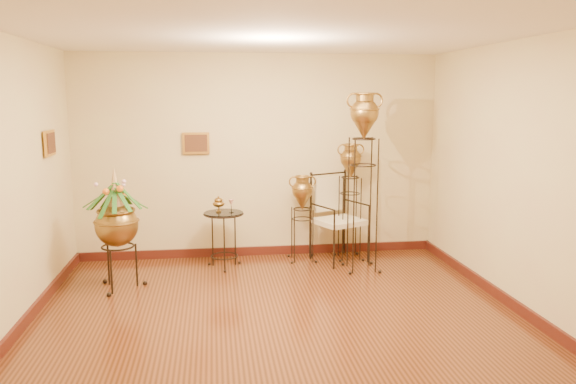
{
  "coord_description": "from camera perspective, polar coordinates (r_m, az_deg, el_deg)",
  "views": [
    {
      "loc": [
        -0.63,
        -5.22,
        2.22
      ],
      "look_at": [
        0.25,
        1.3,
        1.1
      ],
      "focal_mm": 35.0,
      "sensor_mm": 36.0,
      "label": 1
    }
  ],
  "objects": [
    {
      "name": "side_table",
      "position": [
        7.41,
        -6.53,
        -4.73
      ],
      "size": [
        0.67,
        0.67,
        0.93
      ],
      "rotation": [
        0.0,
        0.0,
        -0.41
      ],
      "color": "black",
      "rests_on": "ground"
    },
    {
      "name": "armchair",
      "position": [
        7.64,
        5.27,
        -2.62
      ],
      "size": [
        0.87,
        0.85,
        1.19
      ],
      "rotation": [
        0.0,
        0.0,
        0.43
      ],
      "color": "black",
      "rests_on": "ground"
    },
    {
      "name": "planter_urn",
      "position": [
        6.76,
        -17.04,
        -2.73
      ],
      "size": [
        1.03,
        1.03,
        1.46
      ],
      "rotation": [
        0.0,
        0.0,
        -0.4
      ],
      "color": "black",
      "rests_on": "ground"
    },
    {
      "name": "ground",
      "position": [
        5.7,
        -0.77,
        -13.24
      ],
      "size": [
        5.0,
        5.0,
        0.0
      ],
      "primitive_type": "plane",
      "color": "brown",
      "rests_on": "ground"
    },
    {
      "name": "amphora_mid",
      "position": [
        7.72,
        6.3,
        -0.87
      ],
      "size": [
        0.36,
        0.36,
        1.62
      ],
      "rotation": [
        0.0,
        0.0,
        -0.0
      ],
      "color": "black",
      "rests_on": "ground"
    },
    {
      "name": "amphora_tall",
      "position": [
        7.17,
        7.62,
        1.19
      ],
      "size": [
        0.51,
        0.51,
        2.3
      ],
      "rotation": [
        0.0,
        0.0,
        0.14
      ],
      "color": "black",
      "rests_on": "ground"
    },
    {
      "name": "room_shell",
      "position": [
        5.28,
        -0.89,
        4.38
      ],
      "size": [
        5.02,
        5.02,
        2.81
      ],
      "color": "beige",
      "rests_on": "ground"
    },
    {
      "name": "amphora_short",
      "position": [
        7.64,
        1.46,
        -2.63
      ],
      "size": [
        0.4,
        0.4,
        1.19
      ],
      "rotation": [
        0.0,
        0.0,
        0.1
      ],
      "color": "black",
      "rests_on": "ground"
    }
  ]
}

